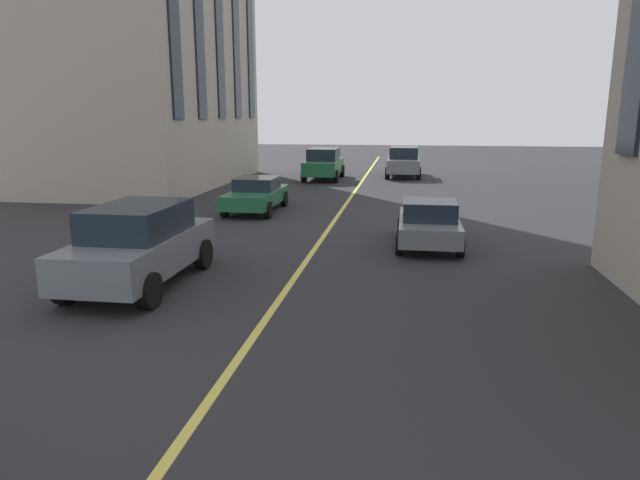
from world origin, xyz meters
TOP-DOWN VIEW (x-y plane):
  - lane_centre_line at (20.00, 0.00)m, footprint 80.00×0.16m
  - car_grey_parked_a at (23.41, -3.32)m, footprint 3.90×1.89m
  - car_grey_oncoming at (42.68, -2.39)m, footprint 4.70×2.14m
  - car_green_far at (28.68, 3.43)m, footprint 4.40×1.95m
  - car_grey_trailing at (18.40, 3.42)m, footprint 4.70×2.14m
  - car_green_mid at (40.41, 2.38)m, footprint 4.70×2.14m

SIDE VIEW (x-z plane):
  - lane_centre_line at x=20.00m, z-range 0.00..0.01m
  - car_grey_parked_a at x=23.41m, z-range 0.00..1.40m
  - car_green_far at x=28.68m, z-range 0.02..1.39m
  - car_grey_oncoming at x=42.68m, z-range 0.03..1.91m
  - car_grey_trailing at x=18.40m, z-range 0.03..1.91m
  - car_green_mid at x=40.41m, z-range 0.03..1.91m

